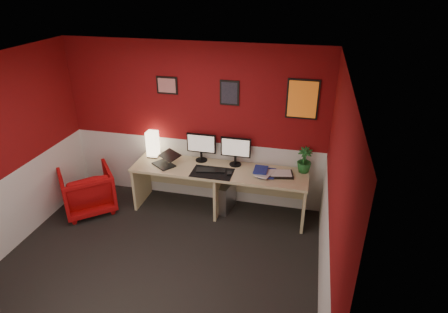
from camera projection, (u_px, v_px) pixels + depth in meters
ground at (156, 268)px, 4.71m from camera, size 4.00×3.50×0.01m
ceiling at (135, 69)px, 3.61m from camera, size 4.00×3.50×0.01m
wall_back at (194, 125)px, 5.69m from camera, size 4.00×0.01×2.50m
wall_front at (44, 302)px, 2.63m from camera, size 4.00×0.01×2.50m
wall_right at (332, 204)px, 3.75m from camera, size 0.01×3.50×2.50m
wainscot_back at (195, 169)px, 6.02m from camera, size 4.00×0.01×1.00m
wainscot_left at (10, 214)px, 4.90m from camera, size 0.01×3.50×1.00m
wainscot_right at (323, 262)px, 4.08m from camera, size 0.01×3.50×1.00m
desk at (219, 191)px, 5.68m from camera, size 2.60×0.65×0.73m
shoji_lamp at (153, 145)px, 5.82m from camera, size 0.16×0.16×0.40m
laptop at (163, 159)px, 5.59m from camera, size 0.40×0.38×0.22m
monitor_left at (201, 143)px, 5.65m from camera, size 0.45×0.06×0.58m
monitor_right at (236, 147)px, 5.52m from camera, size 0.45×0.06×0.58m
desk_mat at (212, 173)px, 5.42m from camera, size 0.60×0.38×0.01m
keyboard at (211, 170)px, 5.46m from camera, size 0.44×0.21×0.02m
mouse at (229, 173)px, 5.36m from camera, size 0.07×0.11×0.03m
book_bottom at (259, 172)px, 5.40m from camera, size 0.24×0.32×0.03m
book_middle at (258, 172)px, 5.37m from camera, size 0.28×0.33×0.02m
book_top at (254, 169)px, 5.39m from camera, size 0.20×0.26×0.02m
zen_tray at (281, 174)px, 5.35m from camera, size 0.39×0.31×0.03m
potted_plant at (304, 160)px, 5.38m from camera, size 0.23×0.23×0.37m
pc_tower at (225, 196)px, 5.81m from camera, size 0.27×0.48×0.45m
armchair at (87, 190)px, 5.74m from camera, size 1.03×1.04×0.68m
art_left at (167, 85)px, 5.49m from camera, size 0.32×0.02×0.26m
art_center at (229, 93)px, 5.32m from camera, size 0.28×0.02×0.36m
art_right at (303, 99)px, 5.12m from camera, size 0.44×0.02×0.56m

